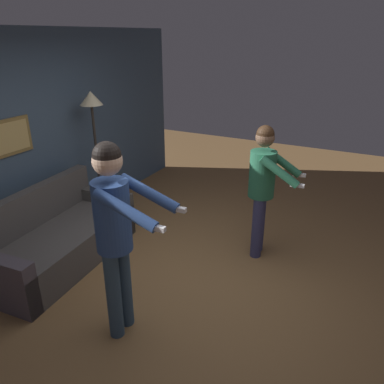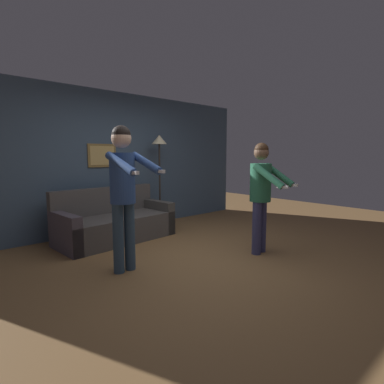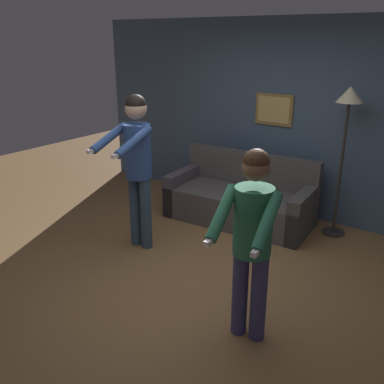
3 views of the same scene
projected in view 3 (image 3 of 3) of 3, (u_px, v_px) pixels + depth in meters
ground_plane at (188, 278)px, 4.43m from camera, size 12.00×12.00×0.00m
back_wall_assembly at (289, 120)px, 5.71m from camera, size 6.40×0.09×2.60m
couch at (241, 201)px, 5.73m from camera, size 1.96×0.99×0.87m
torchiere_lamp at (347, 116)px, 4.91m from camera, size 0.31×0.31×1.82m
person_standing_left at (137, 157)px, 4.73m from camera, size 0.45×0.73×1.78m
person_standing_right at (252, 232)px, 3.25m from camera, size 0.49×0.65×1.60m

